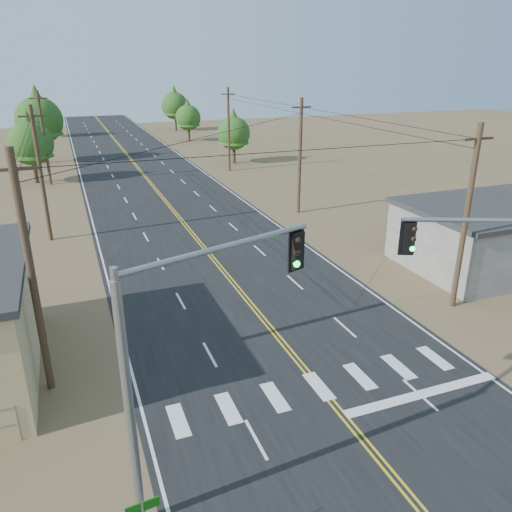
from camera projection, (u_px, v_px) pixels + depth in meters
name	position (u px, v px, depth m)	size (l,w,h in m)	color
road	(191.00, 232.00, 40.09)	(15.00, 200.00, 0.02)	black
utility_pole_left_near	(32.00, 275.00, 19.07)	(1.80, 0.30, 10.00)	#4C3826
utility_pole_left_mid	(41.00, 174.00, 36.47)	(1.80, 0.30, 10.00)	#4C3826
utility_pole_left_far	(44.00, 138.00, 53.87)	(1.80, 0.30, 10.00)	#4C3826
utility_pole_right_near	(466.00, 218.00, 26.09)	(1.80, 0.30, 10.00)	#4C3826
utility_pole_right_mid	(300.00, 156.00, 43.49)	(1.80, 0.30, 10.00)	#4C3826
utility_pole_right_far	(229.00, 129.00, 60.89)	(1.80, 0.30, 10.00)	#4C3826
signal_mast_left	(185.00, 340.00, 13.86)	(6.16, 2.16, 8.17)	gray
tree_left_near	(30.00, 139.00, 54.73)	(4.82, 4.82, 8.03)	#3F2D1E
tree_left_mid	(38.00, 115.00, 65.61)	(6.09, 6.09, 10.15)	#3F2D1E
tree_left_far	(39.00, 108.00, 89.14)	(4.96, 4.96, 8.27)	#3F2D1E
tree_right_near	(234.00, 130.00, 65.79)	(4.33, 4.33, 7.22)	#3F2D1E
tree_right_mid	(188.00, 115.00, 84.97)	(4.27, 4.27, 7.12)	#3F2D1E
tree_right_far	(175.00, 103.00, 97.77)	(5.20, 5.20, 8.67)	#3F2D1E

